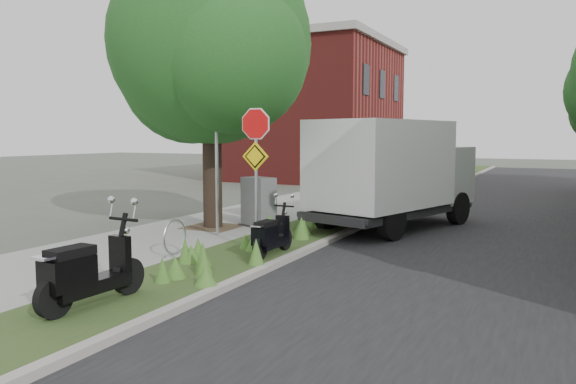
# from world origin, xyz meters

# --- Properties ---
(ground) EXTENTS (120.00, 120.00, 0.00)m
(ground) POSITION_xyz_m (0.00, 0.00, 0.00)
(ground) COLOR #4C5147
(ground) RESTS_ON ground
(sidewalk_near) EXTENTS (3.50, 60.00, 0.12)m
(sidewalk_near) POSITION_xyz_m (-4.25, 10.00, 0.06)
(sidewalk_near) COLOR gray
(sidewalk_near) RESTS_ON ground
(verge) EXTENTS (2.00, 60.00, 0.12)m
(verge) POSITION_xyz_m (-1.50, 10.00, 0.06)
(verge) COLOR #2D461E
(verge) RESTS_ON ground
(kerb_near) EXTENTS (0.20, 60.00, 0.13)m
(kerb_near) POSITION_xyz_m (-0.50, 10.00, 0.07)
(kerb_near) COLOR #9E9991
(kerb_near) RESTS_ON ground
(road) EXTENTS (7.00, 60.00, 0.01)m
(road) POSITION_xyz_m (3.00, 10.00, 0.01)
(road) COLOR black
(road) RESTS_ON ground
(street_tree_main) EXTENTS (6.21, 5.54, 7.66)m
(street_tree_main) POSITION_xyz_m (-4.08, 2.86, 4.80)
(street_tree_main) COLOR black
(street_tree_main) RESTS_ON ground
(bare_post) EXTENTS (0.08, 0.08, 4.00)m
(bare_post) POSITION_xyz_m (-3.20, 1.80, 2.12)
(bare_post) COLOR #A5A8AD
(bare_post) RESTS_ON ground
(bike_hoop) EXTENTS (0.06, 0.78, 0.77)m
(bike_hoop) POSITION_xyz_m (-2.70, -0.60, 0.50)
(bike_hoop) COLOR #A5A8AD
(bike_hoop) RESTS_ON ground
(sign_assembly) EXTENTS (0.94, 0.08, 3.22)m
(sign_assembly) POSITION_xyz_m (-1.40, 0.58, 2.33)
(sign_assembly) COLOR #A5A8AD
(sign_assembly) RESTS_ON ground
(brick_building) EXTENTS (9.40, 10.40, 8.30)m
(brick_building) POSITION_xyz_m (-9.50, 22.00, 4.21)
(brick_building) COLOR maroon
(brick_building) RESTS_ON ground
(scooter_near) EXTENTS (0.47, 1.96, 0.93)m
(scooter_near) POSITION_xyz_m (-1.59, -4.22, 0.57)
(scooter_near) COLOR black
(scooter_near) RESTS_ON ground
(scooter_far) EXTENTS (0.33, 1.59, 0.76)m
(scooter_far) POSITION_xyz_m (-0.85, 0.15, 0.49)
(scooter_far) COLOR black
(scooter_far) RESTS_ON ground
(box_truck) EXTENTS (3.76, 6.09, 2.58)m
(box_truck) POSITION_xyz_m (0.29, 5.35, 1.68)
(box_truck) COLOR #262628
(box_truck) RESTS_ON ground
(utility_cabinet) EXTENTS (1.20, 1.01, 1.35)m
(utility_cabinet) POSITION_xyz_m (-2.95, 3.50, 0.77)
(utility_cabinet) COLOR #262628
(utility_cabinet) RESTS_ON ground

